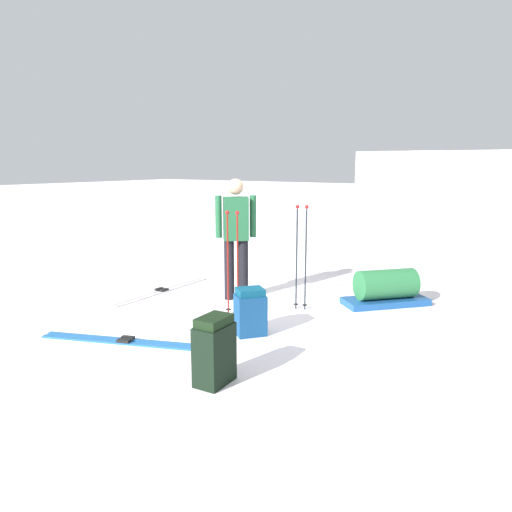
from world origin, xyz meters
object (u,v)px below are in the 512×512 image
(ski_pair_far, at_px, (126,341))
(ski_poles_planted_far, at_px, (301,252))
(ski_pair_near, at_px, (162,291))
(ski_poles_planted_near, at_px, (233,258))
(gear_sled, at_px, (386,289))
(backpack_bright, at_px, (250,312))
(backpack_large_dark, at_px, (214,351))
(skier_standing, at_px, (236,233))

(ski_pair_far, xyz_separation_m, ski_poles_planted_far, (0.99, 2.13, 0.75))
(ski_pair_near, xyz_separation_m, ski_poles_planted_near, (1.56, -0.30, 0.73))
(ski_poles_planted_far, bearing_deg, ski_pair_near, -170.08)
(ski_poles_planted_near, xyz_separation_m, gear_sled, (1.48, 1.51, -0.51))
(ski_pair_near, bearing_deg, backpack_bright, -20.03)
(ski_poles_planted_near, bearing_deg, backpack_large_dark, -58.36)
(skier_standing, xyz_separation_m, ski_poles_planted_near, (0.40, -0.62, -0.22))
(backpack_large_dark, bearing_deg, ski_poles_planted_far, 100.33)
(skier_standing, height_order, gear_sled, skier_standing)
(ski_pair_far, height_order, backpack_bright, backpack_bright)
(backpack_large_dark, height_order, ski_poles_planted_near, ski_poles_planted_near)
(ski_poles_planted_far, relative_size, gear_sled, 1.20)
(backpack_large_dark, relative_size, ski_poles_planted_far, 0.44)
(skier_standing, relative_size, gear_sled, 1.47)
(ski_pair_far, bearing_deg, gear_sled, 57.82)
(ski_poles_planted_far, bearing_deg, skier_standing, -176.58)
(ski_pair_far, height_order, ski_poles_planted_far, ski_poles_planted_far)
(gear_sled, bearing_deg, backpack_bright, -113.86)
(skier_standing, bearing_deg, ski_pair_far, -89.49)
(backpack_large_dark, xyz_separation_m, ski_poles_planted_far, (-0.43, 2.37, 0.47))
(ski_pair_far, bearing_deg, ski_pair_near, 124.10)
(ski_pair_far, xyz_separation_m, backpack_large_dark, (1.42, -0.24, 0.29))
(ski_poles_planted_near, xyz_separation_m, ski_poles_planted_far, (0.61, 0.68, 0.03))
(backpack_large_dark, relative_size, backpack_bright, 1.14)
(ski_poles_planted_near, bearing_deg, gear_sled, 45.58)
(backpack_bright, distance_m, gear_sled, 2.18)
(backpack_large_dark, bearing_deg, ski_pair_far, 170.36)
(backpack_large_dark, height_order, gear_sled, backpack_large_dark)
(skier_standing, bearing_deg, ski_pair_near, -164.68)
(ski_pair_far, relative_size, ski_poles_planted_near, 1.41)
(ski_pair_near, relative_size, ski_poles_planted_far, 1.39)
(backpack_bright, bearing_deg, ski_poles_planted_near, 141.02)
(ski_pair_near, height_order, gear_sled, gear_sled)
(skier_standing, distance_m, gear_sled, 2.20)
(skier_standing, xyz_separation_m, backpack_large_dark, (1.44, -2.31, -0.66))
(ski_poles_planted_near, bearing_deg, skier_standing, 122.54)
(ski_pair_near, height_order, backpack_bright, backpack_bright)
(skier_standing, xyz_separation_m, ski_pair_far, (0.02, -2.07, -0.94))
(skier_standing, distance_m, ski_pair_far, 2.27)
(ski_pair_far, relative_size, ski_poles_planted_far, 1.36)
(ski_pair_near, relative_size, backpack_large_dark, 3.15)
(ski_pair_near, relative_size, backpack_bright, 3.60)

